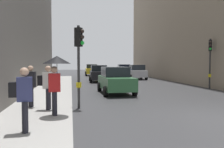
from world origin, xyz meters
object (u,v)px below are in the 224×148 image
object	(u,v)px
pedestrian_with_black_backpack	(47,85)
pedestrian_in_dark_coat	(31,84)
car_dark_suv	(99,73)
traffic_light_mid_street	(210,54)
pedestrian_with_umbrella	(56,69)
car_yellow_taxi	(92,70)
traffic_light_near_right	(79,51)
pedestrian_with_grey_backpack	(23,96)
car_silver_hatchback	(137,72)
car_green_estate	(116,80)
car_blue_van	(124,70)

from	to	relation	value
pedestrian_with_black_backpack	pedestrian_in_dark_coat	distance (m)	1.02
car_dark_suv	pedestrian_with_black_backpack	distance (m)	16.06
traffic_light_mid_street	pedestrian_with_umbrella	world-z (taller)	traffic_light_mid_street
car_yellow_taxi	pedestrian_in_dark_coat	xyz separation A→B (m)	(-4.88, -26.97, 0.25)
pedestrian_with_umbrella	car_dark_suv	bearing A→B (deg)	78.35
car_dark_suv	car_yellow_taxi	world-z (taller)	same
traffic_light_mid_street	traffic_light_near_right	bearing A→B (deg)	-149.15
car_yellow_taxi	pedestrian_with_grey_backpack	world-z (taller)	pedestrian_with_grey_backpack
car_dark_suv	car_silver_hatchback	distance (m)	5.91
car_green_estate	pedestrian_with_grey_backpack	size ratio (longest dim) A/B	2.40
traffic_light_mid_street	pedestrian_in_dark_coat	bearing A→B (deg)	-152.60
car_blue_van	pedestrian_with_grey_backpack	distance (m)	29.19
traffic_light_near_right	car_silver_hatchback	bearing A→B (deg)	66.84
car_green_estate	car_blue_van	size ratio (longest dim) A/B	0.98
car_silver_hatchback	pedestrian_with_grey_backpack	world-z (taller)	pedestrian_with_grey_backpack
car_yellow_taxi	traffic_light_near_right	bearing A→B (deg)	-96.03
car_green_estate	car_silver_hatchback	world-z (taller)	same
traffic_light_near_right	car_green_estate	xyz separation A→B (m)	(2.54, 4.73, -1.68)
car_blue_van	pedestrian_with_grey_backpack	xyz separation A→B (m)	(-8.91, -27.79, 0.29)
car_green_estate	traffic_light_mid_street	bearing A→B (deg)	10.00
traffic_light_mid_street	car_dark_suv	bearing A→B (deg)	131.63
traffic_light_near_right	car_green_estate	bearing A→B (deg)	61.71
traffic_light_near_right	car_green_estate	size ratio (longest dim) A/B	0.88
traffic_light_near_right	pedestrian_with_black_backpack	bearing A→B (deg)	-143.98
pedestrian_with_umbrella	pedestrian_with_black_backpack	xyz separation A→B (m)	(-0.43, 1.11, -0.68)
car_green_estate	pedestrian_with_black_backpack	distance (m)	6.87
traffic_light_mid_street	car_silver_hatchback	bearing A→B (deg)	102.47
car_green_estate	car_yellow_taxi	bearing A→B (deg)	89.28
car_silver_hatchback	car_yellow_taxi	xyz separation A→B (m)	(-4.76, 8.98, 0.00)
car_blue_van	pedestrian_with_umbrella	xyz separation A→B (m)	(-8.15, -25.74, 0.96)
traffic_light_near_right	car_silver_hatchback	distance (m)	19.35
car_silver_hatchback	pedestrian_with_grey_backpack	distance (m)	23.71
car_blue_van	traffic_light_near_right	bearing A→B (deg)	-107.05
car_dark_suv	car_blue_van	distance (m)	10.20
traffic_light_near_right	pedestrian_with_umbrella	bearing A→B (deg)	-113.30
traffic_light_mid_street	pedestrian_with_grey_backpack	distance (m)	15.67
pedestrian_with_black_backpack	pedestrian_with_grey_backpack	bearing A→B (deg)	-96.08
pedestrian_with_umbrella	car_green_estate	bearing A→B (deg)	63.18
car_green_estate	pedestrian_with_umbrella	world-z (taller)	pedestrian_with_umbrella
car_green_estate	pedestrian_with_umbrella	xyz separation A→B (m)	(-3.43, -6.79, 0.96)
pedestrian_in_dark_coat	traffic_light_mid_street	bearing A→B (deg)	27.40
car_silver_hatchback	pedestrian_with_black_backpack	size ratio (longest dim) A/B	2.44
traffic_light_mid_street	pedestrian_with_black_backpack	distance (m)	13.54
pedestrian_with_umbrella	pedestrian_in_dark_coat	world-z (taller)	pedestrian_with_umbrella
pedestrian_with_grey_backpack	pedestrian_in_dark_coat	xyz separation A→B (m)	(-0.41, 3.85, -0.03)
car_yellow_taxi	pedestrian_with_umbrella	size ratio (longest dim) A/B	1.99
traffic_light_near_right	pedestrian_with_grey_backpack	bearing A→B (deg)	-111.83
car_silver_hatchback	car_yellow_taxi	distance (m)	10.17
pedestrian_with_umbrella	pedestrian_with_black_backpack	distance (m)	1.37
traffic_light_mid_street	pedestrian_with_black_backpack	xyz separation A→B (m)	(-11.47, -7.02, -1.51)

